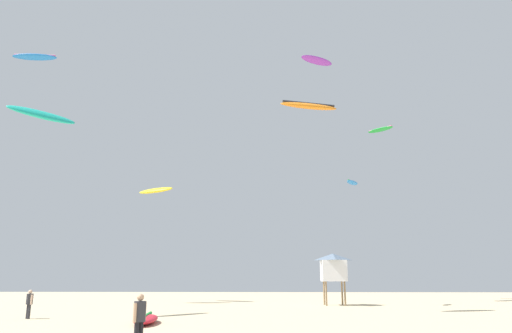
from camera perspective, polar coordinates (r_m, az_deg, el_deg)
The scene contains 11 objects.
person_foreground at distance 16.01m, azimuth -14.24°, elevation -17.59°, with size 0.39×0.53×1.73m.
person_midground at distance 29.52m, azimuth -26.26°, elevation -14.79°, with size 0.43×0.35×1.56m.
kite_grounded_near at distance 24.52m, azimuth -13.47°, elevation -17.91°, with size 1.59×4.00×0.48m.
lifeguard_tower at distance 39.58m, azimuth 9.55°, elevation -12.17°, with size 2.30×2.30×4.15m.
kite_aloft_0 at distance 33.89m, azimuth 6.56°, elevation 7.45°, with size 4.51×2.45×0.85m.
kite_aloft_1 at distance 40.28m, azimuth 11.85°, elevation -1.97°, with size 1.55×2.06×0.31m.
kite_aloft_2 at distance 46.43m, azimuth -12.32°, elevation -2.92°, with size 4.35×3.19×0.88m.
kite_aloft_3 at distance 50.20m, azimuth -25.72°, elevation 12.13°, with size 4.25×1.55×0.49m.
kite_aloft_4 at distance 33.03m, azimuth -24.96°, elevation 5.80°, with size 3.89×4.09×1.03m.
kite_aloft_5 at distance 49.64m, azimuth 7.54°, elevation 12.88°, with size 3.89×2.99×0.65m.
kite_aloft_6 at distance 52.71m, azimuth 15.14°, elevation 4.43°, with size 2.80×2.69×0.40m.
Camera 1 is at (0.87, -11.94, 2.26)m, focal length 32.30 mm.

